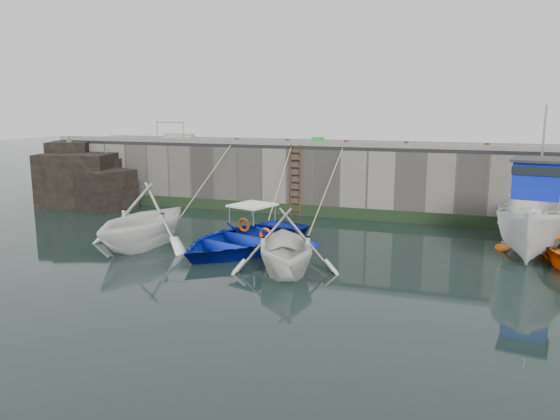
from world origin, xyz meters
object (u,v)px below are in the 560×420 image
(boat_near_white, at_px, (145,245))
(bollard_d, at_px, (406,145))
(fish_crate, at_px, (318,141))
(boat_near_blue, at_px, (244,248))
(boat_near_blacktrim, at_px, (285,270))
(bollard_a, at_px, (237,141))
(bollard_c, at_px, (346,143))
(boat_far_white, at_px, (534,223))
(ladder, at_px, (295,181))
(bollard_e, at_px, (487,146))
(bollard_b, at_px, (287,142))

(boat_near_white, bearing_deg, bollard_d, 45.33)
(fish_crate, bearing_deg, boat_near_blue, -101.26)
(bollard_d, bearing_deg, fish_crate, 166.96)
(boat_near_blacktrim, distance_m, fish_crate, 10.13)
(bollard_a, bearing_deg, bollard_d, 0.00)
(boat_near_blue, relative_size, bollard_a, 20.42)
(bollard_c, bearing_deg, boat_far_white, -26.22)
(bollard_a, xyz_separation_m, bollard_d, (7.80, 0.00, 0.00))
(boat_near_blacktrim, distance_m, bollard_a, 10.52)
(ladder, distance_m, boat_near_white, 7.94)
(boat_far_white, xyz_separation_m, bollard_c, (-7.38, 3.63, 2.31))
(boat_near_blacktrim, bearing_deg, bollard_a, 100.55)
(boat_far_white, bearing_deg, bollard_e, 122.30)
(ladder, xyz_separation_m, boat_near_blacktrim, (2.29, -8.14, -1.59))
(fish_crate, xyz_separation_m, bollard_e, (7.34, -0.96, -0.02))
(boat_near_blue, distance_m, bollard_c, 7.60)
(boat_near_blue, xyz_separation_m, bollard_d, (4.71, 6.51, 3.30))
(boat_near_white, xyz_separation_m, bollard_a, (0.41, 7.33, 3.30))
(boat_far_white, bearing_deg, bollard_c, 162.58)
(ladder, height_order, boat_near_white, ladder)
(boat_near_blacktrim, relative_size, fish_crate, 7.69)
(boat_far_white, height_order, bollard_c, boat_far_white)
(ladder, height_order, boat_near_blue, ladder)
(bollard_b, height_order, bollard_e, same)
(ladder, distance_m, boat_near_blue, 6.38)
(boat_near_blue, height_order, bollard_b, bollard_b)
(boat_near_blue, bearing_deg, bollard_e, 57.53)
(bollard_e, bearing_deg, bollard_d, 180.00)
(boat_near_white, bearing_deg, boat_near_blacktrim, -7.75)
(boat_near_blue, distance_m, boat_far_white, 9.97)
(boat_near_blacktrim, relative_size, bollard_e, 14.80)
(ladder, bearing_deg, bollard_d, 4.00)
(bollard_d, xyz_separation_m, bollard_e, (3.20, 0.00, 0.00))
(boat_near_white, xyz_separation_m, bollard_d, (8.21, 7.33, 3.30))
(fish_crate, bearing_deg, ladder, -123.99)
(bollard_a, bearing_deg, boat_near_blacktrim, -58.04)
(boat_near_blacktrim, bearing_deg, boat_near_blue, 116.94)
(boat_near_white, xyz_separation_m, boat_near_blacktrim, (5.70, -1.14, 0.00))
(fish_crate, bearing_deg, boat_near_blacktrim, -87.07)
(boat_near_white, distance_m, bollard_a, 8.05)
(ladder, height_order, bollard_b, bollard_b)
(boat_near_blue, xyz_separation_m, bollard_a, (-3.09, 6.51, 3.30))
(bollard_c, distance_m, bollard_e, 5.80)
(bollard_a, bearing_deg, boat_far_white, -16.11)
(bollard_c, bearing_deg, bollard_e, 0.00)
(ladder, relative_size, bollard_a, 11.43)
(bollard_b, bearing_deg, boat_near_blacktrim, -71.80)
(boat_near_white, height_order, bollard_a, bollard_a)
(ladder, xyz_separation_m, boat_near_blue, (0.09, -6.18, -1.59))
(boat_near_blacktrim, relative_size, bollard_d, 14.80)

